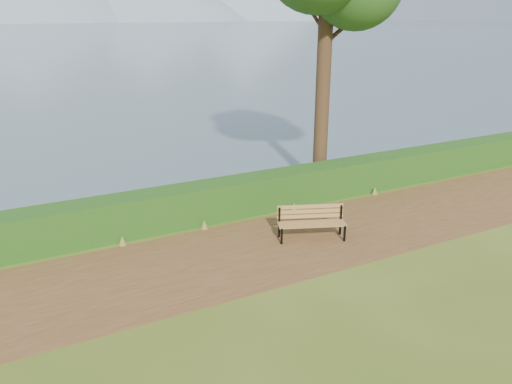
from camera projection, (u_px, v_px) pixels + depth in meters
ground at (281, 251)px, 11.62m from camera, size 140.00×140.00×0.00m
path at (275, 246)px, 11.87m from camera, size 40.00×3.40×0.01m
hedge at (234, 197)px, 13.62m from camera, size 32.00×0.85×1.00m
bench at (311, 220)px, 12.17m from camera, size 1.71×1.05×0.83m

